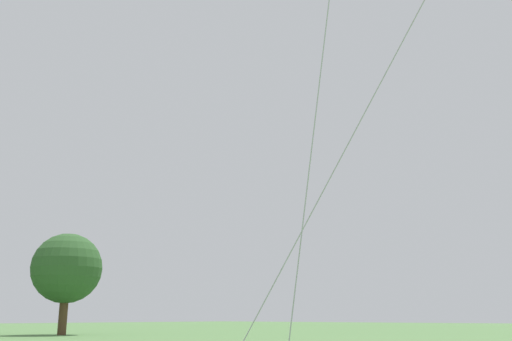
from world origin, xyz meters
TOP-DOWN VIEW (x-y plane):
  - tree_broad_distant at (24.89, 53.61)m, footprint 6.90×6.90m

SIDE VIEW (x-z plane):
  - tree_broad_distant at x=24.89m, z-range 1.45..11.33m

